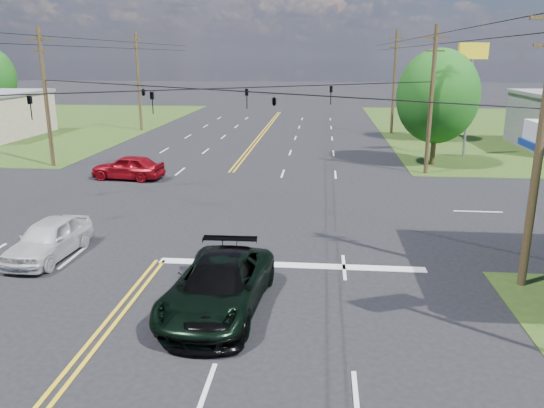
# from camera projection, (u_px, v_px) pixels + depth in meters

# --- Properties ---
(ground) EXTENTS (280.00, 280.00, 0.00)m
(ground) POSITION_uv_depth(u_px,v_px,m) (205.00, 205.00, 28.01)
(ground) COLOR black
(ground) RESTS_ON ground
(stop_bar) EXTENTS (10.00, 0.50, 0.02)m
(stop_bar) POSITION_uv_depth(u_px,v_px,m) (290.00, 266.00, 19.88)
(stop_bar) COLOR silver
(stop_bar) RESTS_ON ground
(pole_se) EXTENTS (1.60, 0.28, 9.50)m
(pole_se) POSITION_uv_depth(u_px,v_px,m) (540.00, 143.00, 16.87)
(pole_se) COLOR #3E2E1A
(pole_se) RESTS_ON ground
(pole_nw) EXTENTS (1.60, 0.28, 9.50)m
(pole_nw) POSITION_uv_depth(u_px,v_px,m) (46.00, 96.00, 36.50)
(pole_nw) COLOR #3E2E1A
(pole_nw) RESTS_ON ground
(pole_ne) EXTENTS (1.60, 0.28, 9.50)m
(pole_ne) POSITION_uv_depth(u_px,v_px,m) (431.00, 99.00, 34.12)
(pole_ne) COLOR #3E2E1A
(pole_ne) RESTS_ON ground
(pole_left_far) EXTENTS (1.60, 0.28, 10.00)m
(pole_left_far) POSITION_uv_depth(u_px,v_px,m) (138.00, 80.00, 54.65)
(pole_left_far) COLOR #3E2E1A
(pole_left_far) RESTS_ON ground
(pole_right_far) EXTENTS (1.60, 0.28, 10.00)m
(pole_right_far) POSITION_uv_depth(u_px,v_px,m) (394.00, 81.00, 52.27)
(pole_right_far) COLOR #3E2E1A
(pole_right_far) RESTS_ON ground
(span_wire_signals) EXTENTS (26.00, 18.00, 1.13)m
(span_wire_signals) POSITION_uv_depth(u_px,v_px,m) (201.00, 89.00, 26.39)
(span_wire_signals) COLOR black
(span_wire_signals) RESTS_ON ground
(power_lines) EXTENTS (26.04, 100.00, 0.64)m
(power_lines) POSITION_uv_depth(u_px,v_px,m) (189.00, 33.00, 23.77)
(power_lines) COLOR black
(power_lines) RESTS_ON ground
(tree_right_a) EXTENTS (5.70, 5.70, 8.18)m
(tree_right_a) POSITION_uv_depth(u_px,v_px,m) (437.00, 96.00, 36.92)
(tree_right_a) COLOR #3E2E1A
(tree_right_a) RESTS_ON ground
(tree_right_b) EXTENTS (4.94, 4.94, 7.09)m
(tree_right_b) POSITION_uv_depth(u_px,v_px,m) (438.00, 94.00, 48.37)
(tree_right_b) COLOR #3E2E1A
(tree_right_b) RESTS_ON ground
(pickup_dkgreen) EXTENTS (3.16, 5.99, 1.60)m
(pickup_dkgreen) POSITION_uv_depth(u_px,v_px,m) (218.00, 286.00, 16.19)
(pickup_dkgreen) COLOR black
(pickup_dkgreen) RESTS_ON ground
(suv_black) EXTENTS (2.36, 5.56, 1.60)m
(suv_black) POSITION_uv_depth(u_px,v_px,m) (218.00, 288.00, 16.07)
(suv_black) COLOR black
(suv_black) RESTS_ON ground
(pickup_white) EXTENTS (2.02, 4.53, 1.51)m
(pickup_white) POSITION_uv_depth(u_px,v_px,m) (49.00, 239.00, 20.54)
(pickup_white) COLOR silver
(pickup_white) RESTS_ON ground
(sedan_red) EXTENTS (4.74, 2.31, 1.56)m
(sedan_red) POSITION_uv_depth(u_px,v_px,m) (128.00, 167.00, 33.64)
(sedan_red) COLOR maroon
(sedan_red) RESTS_ON ground
(polesign_ne) EXTENTS (2.33, 0.86, 8.55)m
(polesign_ne) POSITION_uv_depth(u_px,v_px,m) (472.00, 68.00, 39.35)
(polesign_ne) COLOR #A5A5AA
(polesign_ne) RESTS_ON ground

